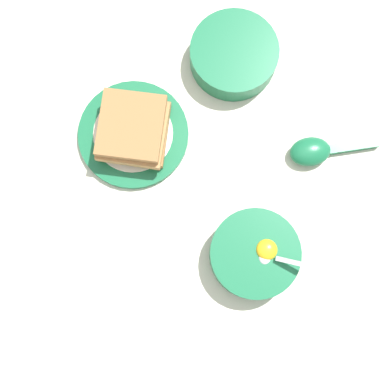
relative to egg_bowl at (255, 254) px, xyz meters
name	(u,v)px	position (x,y,z in m)	size (l,w,h in m)	color
ground_plane	(190,99)	(-0.23, -0.14, -0.03)	(3.00, 3.00, 0.00)	silver
egg_bowl	(255,254)	(0.00, 0.00, 0.00)	(0.14, 0.15, 0.08)	#196B42
toast_plate	(133,134)	(-0.16, -0.22, -0.02)	(0.18, 0.18, 0.01)	#196B42
toast_sandwich	(133,130)	(-0.16, -0.22, 0.01)	(0.12, 0.11, 0.05)	#9E7042
soup_spoon	(317,151)	(-0.18, 0.07, -0.01)	(0.08, 0.15, 0.03)	#196B42
congee_bowl	(234,55)	(-0.31, -0.09, 0.00)	(0.14, 0.14, 0.04)	#196B42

